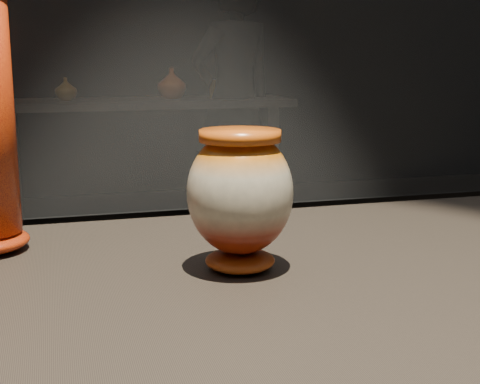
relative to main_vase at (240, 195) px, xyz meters
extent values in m
cube|color=black|center=(0.11, 4.94, 0.59)|extent=(8.00, 3.20, 0.04)
cube|color=black|center=(0.11, -0.06, -0.13)|extent=(2.00, 0.80, 0.05)
ellipsoid|color=maroon|center=(0.00, 0.00, -0.09)|extent=(0.13, 0.13, 0.03)
ellipsoid|color=beige|center=(0.00, 0.00, 0.00)|extent=(0.19, 0.19, 0.17)
cylinder|color=orange|center=(0.00, 0.00, 0.08)|extent=(0.14, 0.14, 0.02)
cube|color=black|center=(0.34, 3.66, -0.13)|extent=(2.00, 0.60, 0.05)
cube|color=black|center=(-0.51, 3.66, -0.58)|extent=(0.08, 0.50, 0.85)
cube|color=black|center=(1.19, 3.66, -0.58)|extent=(0.08, 0.50, 0.85)
imported|color=brown|center=(-0.15, 3.65, -0.03)|extent=(0.15, 0.15, 0.15)
imported|color=maroon|center=(0.55, 3.67, 0.00)|extent=(0.27, 0.27, 0.20)
cylinder|color=brown|center=(0.85, 3.67, -0.04)|extent=(0.07, 0.07, 0.12)
imported|color=black|center=(0.96, 3.57, -0.13)|extent=(0.74, 0.60, 1.76)
camera|label=1|loc=(-0.24, -0.85, 0.19)|focal=50.00mm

